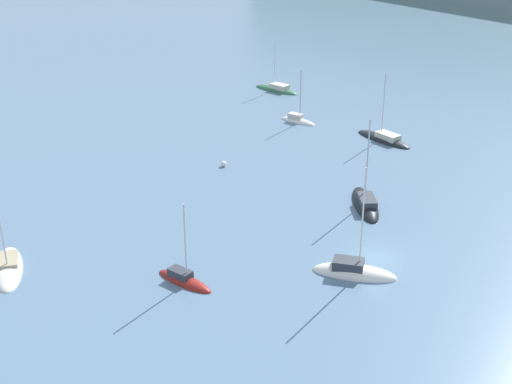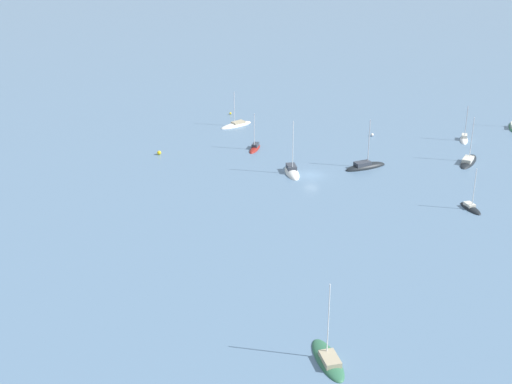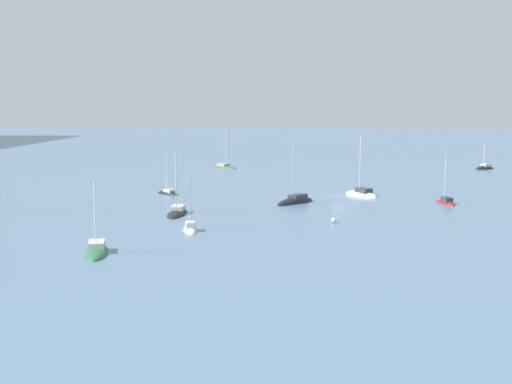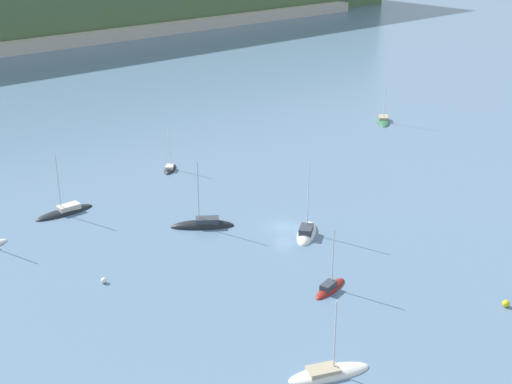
# 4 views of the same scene
# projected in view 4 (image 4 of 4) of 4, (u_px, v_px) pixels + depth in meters

# --- Properties ---
(ground_plane) EXTENTS (600.00, 600.00, 0.00)m
(ground_plane) POSITION_uv_depth(u_px,v_px,m) (284.00, 227.00, 96.74)
(ground_plane) COLOR slate
(sailboat_0) EXTENTS (6.07, 2.85, 8.04)m
(sailboat_0) POSITION_uv_depth(u_px,v_px,m) (330.00, 289.00, 80.92)
(sailboat_0) COLOR maroon
(sailboat_0) RESTS_ON ground_plane
(sailboat_2) EXTENTS (4.95, 4.99, 7.79)m
(sailboat_2) POSITION_uv_depth(u_px,v_px,m) (170.00, 169.00, 117.82)
(sailboat_2) COLOR black
(sailboat_2) RESTS_ON ground_plane
(sailboat_3) EXTENTS (8.31, 7.02, 10.25)m
(sailboat_3) POSITION_uv_depth(u_px,v_px,m) (203.00, 226.00, 96.84)
(sailboat_3) COLOR black
(sailboat_3) RESTS_ON ground_plane
(sailboat_5) EXTENTS (8.74, 2.48, 9.46)m
(sailboat_5) POSITION_uv_depth(u_px,v_px,m) (65.00, 212.00, 101.09)
(sailboat_5) COLOR black
(sailboat_5) RESTS_ON ground_plane
(sailboat_6) EXTENTS (7.35, 6.29, 11.01)m
(sailboat_6) POSITION_uv_depth(u_px,v_px,m) (307.00, 234.00, 94.50)
(sailboat_6) COLOR white
(sailboat_6) RESTS_ON ground_plane
(sailboat_8) EXTENTS (7.84, 7.38, 10.19)m
(sailboat_8) POSITION_uv_depth(u_px,v_px,m) (383.00, 121.00, 143.98)
(sailboat_8) COLOR #2D6647
(sailboat_8) RESTS_ON ground_plane
(sailboat_9) EXTENTS (8.44, 5.44, 8.37)m
(sailboat_9) POSITION_uv_depth(u_px,v_px,m) (329.00, 373.00, 66.32)
(sailboat_9) COLOR white
(sailboat_9) RESTS_ON ground_plane
(mooring_buoy_0) EXTENTS (0.67, 0.67, 0.67)m
(mooring_buoy_0) POSITION_uv_depth(u_px,v_px,m) (104.00, 280.00, 82.26)
(mooring_buoy_0) COLOR white
(mooring_buoy_0) RESTS_ON ground_plane
(mooring_buoy_1) EXTENTS (0.81, 0.81, 0.81)m
(mooring_buoy_1) POSITION_uv_depth(u_px,v_px,m) (506.00, 304.00, 77.36)
(mooring_buoy_1) COLOR yellow
(mooring_buoy_1) RESTS_ON ground_plane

